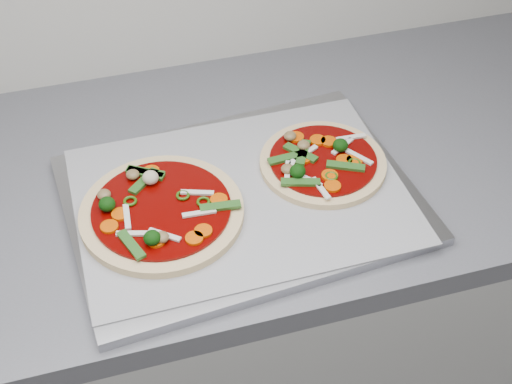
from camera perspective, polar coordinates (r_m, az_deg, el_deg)
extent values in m
cube|color=#B8B8B6|center=(1.50, 3.19, -10.51)|extent=(3.60, 0.60, 0.86)
cube|color=slate|center=(1.17, 4.05, 2.49)|extent=(3.60, 0.60, 0.04)
cube|color=#9C9CA2|center=(1.06, -1.23, -0.58)|extent=(0.53, 0.41, 0.02)
cube|color=#99989D|center=(1.05, -1.24, -0.23)|extent=(0.48, 0.35, 0.00)
cylinder|color=beige|center=(1.02, -7.54, -1.64)|extent=(0.32, 0.32, 0.01)
cylinder|color=#620600|center=(1.02, -7.58, -1.30)|extent=(0.27, 0.27, 0.00)
cylinder|color=#F75001|center=(0.98, -4.24, -3.12)|extent=(0.04, 0.04, 0.00)
torus|color=#264E0C|center=(1.01, -4.23, -0.78)|extent=(0.03, 0.03, 0.00)
cylinder|color=#F75001|center=(1.01, -10.81, -1.75)|extent=(0.03, 0.03, 0.00)
cube|color=white|center=(1.00, -4.57, -1.70)|extent=(0.05, 0.01, 0.00)
cube|color=#306021|center=(1.07, -8.85, 1.59)|extent=(0.06, 0.04, 0.00)
torus|color=#264E0C|center=(1.03, -5.87, -0.26)|extent=(0.02, 0.02, 0.00)
ellipsoid|color=#0D3D0C|center=(0.96, -8.31, -3.65)|extent=(0.02, 0.02, 0.02)
cylinder|color=#F75001|center=(1.00, -11.66, -2.73)|extent=(0.03, 0.03, 0.00)
cube|color=#306021|center=(1.01, -2.87, -1.15)|extent=(0.06, 0.02, 0.00)
cube|color=#306021|center=(0.97, -9.96, -4.18)|extent=(0.03, 0.06, 0.00)
cube|color=white|center=(1.03, -4.72, -0.05)|extent=(0.05, 0.02, 0.00)
ellipsoid|color=#0D3D0C|center=(1.02, -11.83, -0.96)|extent=(0.02, 0.02, 0.02)
ellipsoid|color=brown|center=(0.97, -7.54, -3.61)|extent=(0.03, 0.03, 0.01)
cube|color=white|center=(0.97, -7.33, -3.42)|extent=(0.04, 0.04, 0.00)
cube|color=#306021|center=(1.06, -8.95, 0.87)|extent=(0.05, 0.05, 0.00)
cylinder|color=#F75001|center=(0.97, -4.96, -3.70)|extent=(0.03, 0.03, 0.00)
cube|color=white|center=(0.98, -9.76, -3.29)|extent=(0.05, 0.02, 0.00)
cylinder|color=#F75001|center=(1.07, -8.39, 1.65)|extent=(0.04, 0.04, 0.00)
cylinder|color=#F75001|center=(1.02, -2.99, -0.62)|extent=(0.03, 0.03, 0.00)
cube|color=white|center=(1.01, -10.28, -1.96)|extent=(0.01, 0.05, 0.00)
ellipsoid|color=brown|center=(1.04, -12.06, -0.20)|extent=(0.03, 0.03, 0.01)
ellipsoid|color=brown|center=(1.06, -9.84, 1.39)|extent=(0.02, 0.02, 0.01)
cylinder|color=#F75001|center=(0.97, -7.99, -3.87)|extent=(0.04, 0.04, 0.00)
ellipsoid|color=beige|center=(1.05, -8.44, 1.15)|extent=(0.03, 0.03, 0.02)
cube|color=#306021|center=(1.07, -8.83, 1.48)|extent=(0.06, 0.04, 0.00)
torus|color=#264E0C|center=(1.03, -10.04, -0.72)|extent=(0.02, 0.02, 0.00)
cylinder|color=beige|center=(1.10, 5.37, 2.32)|extent=(0.21, 0.21, 0.01)
cylinder|color=#620600|center=(1.09, 5.39, 2.60)|extent=(0.17, 0.17, 0.00)
cylinder|color=#F75001|center=(1.06, 5.91, 1.32)|extent=(0.03, 0.03, 0.00)
cube|color=white|center=(1.09, 3.12, 2.78)|extent=(0.03, 0.04, 0.00)
cylinder|color=#F75001|center=(1.09, 3.82, 2.74)|extent=(0.03, 0.03, 0.00)
torus|color=#264E0C|center=(1.09, 7.88, 2.32)|extent=(0.03, 0.03, 0.00)
cylinder|color=#F75001|center=(1.09, 7.07, 2.53)|extent=(0.03, 0.03, 0.00)
cube|color=white|center=(1.06, 2.53, 1.62)|extent=(0.02, 0.05, 0.00)
torus|color=#264E0C|center=(1.06, 6.04, 1.25)|extent=(0.03, 0.03, 0.00)
ellipsoid|color=brown|center=(1.10, 3.83, 3.77)|extent=(0.03, 0.03, 0.01)
cube|color=#306021|center=(1.10, 3.58, 3.15)|extent=(0.05, 0.06, 0.00)
ellipsoid|color=#0D3D0C|center=(1.10, 6.77, 3.74)|extent=(0.03, 0.03, 0.02)
cube|color=white|center=(1.04, 5.20, 0.30)|extent=(0.02, 0.05, 0.00)
cube|color=white|center=(1.10, 3.99, 3.10)|extent=(0.05, 0.03, 0.00)
ellipsoid|color=brown|center=(1.12, 2.75, 4.50)|extent=(0.03, 0.03, 0.01)
cube|color=#306021|center=(1.09, 2.44, 2.74)|extent=(0.06, 0.02, 0.00)
cube|color=#306021|center=(1.10, 3.79, 3.17)|extent=(0.04, 0.06, 0.00)
cylinder|color=#F75001|center=(1.12, 4.95, 4.16)|extent=(0.03, 0.03, 0.00)
cube|color=white|center=(1.13, 7.61, 4.36)|extent=(0.05, 0.01, 0.00)
cube|color=#306021|center=(1.08, 7.19, 2.07)|extent=(0.06, 0.04, 0.00)
cylinder|color=#F75001|center=(1.12, 5.84, 4.04)|extent=(0.03, 0.03, 0.00)
ellipsoid|color=#0D3D0C|center=(1.05, 3.35, 1.68)|extent=(0.03, 0.03, 0.02)
cube|color=white|center=(1.10, 8.26, 2.78)|extent=(0.03, 0.04, 0.00)
cube|color=white|center=(1.11, 6.93, 3.66)|extent=(0.04, 0.03, 0.00)
cube|color=white|center=(1.05, 4.16, 1.04)|extent=(0.03, 0.04, 0.00)
cylinder|color=#F75001|center=(1.05, 6.14, 0.48)|extent=(0.03, 0.03, 0.00)
cylinder|color=#F75001|center=(1.13, 3.22, 4.42)|extent=(0.04, 0.04, 0.00)
ellipsoid|color=brown|center=(1.06, 2.54, 1.86)|extent=(0.03, 0.03, 0.01)
cylinder|color=#F75001|center=(1.09, 7.89, 2.53)|extent=(0.03, 0.03, 0.00)
cube|color=#306021|center=(1.05, 3.58, 0.79)|extent=(0.06, 0.03, 0.00)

